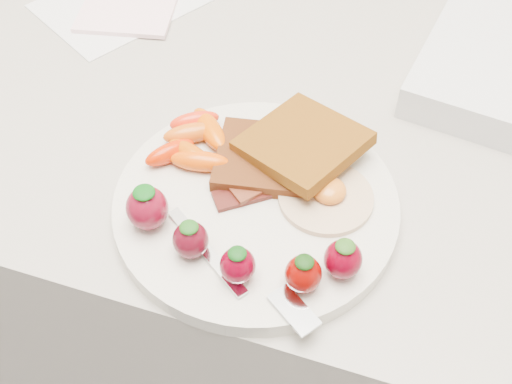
% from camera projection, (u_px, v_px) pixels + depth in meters
% --- Properties ---
extents(counter, '(2.00, 0.60, 0.90)m').
position_uv_depth(counter, '(271.00, 298.00, 1.07)').
color(counter, gray).
rests_on(counter, ground).
extents(plate, '(0.27, 0.27, 0.02)m').
position_uv_depth(plate, '(256.00, 205.00, 0.61)').
color(plate, beige).
rests_on(plate, counter).
extents(toast_lower, '(0.10, 0.10, 0.01)m').
position_uv_depth(toast_lower, '(263.00, 158.00, 0.63)').
color(toast_lower, '#32140B').
rests_on(toast_lower, plate).
extents(toast_upper, '(0.14, 0.14, 0.02)m').
position_uv_depth(toast_upper, '(303.00, 143.00, 0.62)').
color(toast_upper, '#491C04').
rests_on(toast_upper, toast_lower).
extents(fried_egg, '(0.11, 0.11, 0.02)m').
position_uv_depth(fried_egg, '(327.00, 195.00, 0.60)').
color(fried_egg, beige).
rests_on(fried_egg, plate).
extents(bacon_strips, '(0.11, 0.10, 0.01)m').
position_uv_depth(bacon_strips, '(273.00, 184.00, 0.61)').
color(bacon_strips, black).
rests_on(bacon_strips, plate).
extents(baby_carrots, '(0.09, 0.10, 0.02)m').
position_uv_depth(baby_carrots, '(194.00, 141.00, 0.64)').
color(baby_carrots, '#CC540D').
rests_on(baby_carrots, plate).
extents(strawberries, '(0.21, 0.06, 0.05)m').
position_uv_depth(strawberries, '(232.00, 243.00, 0.55)').
color(strawberries, maroon).
rests_on(strawberries, plate).
extents(fork, '(0.16, 0.09, 0.00)m').
position_uv_depth(fork, '(245.00, 277.00, 0.54)').
color(fork, white).
rests_on(fork, plate).
extents(paper_sheet, '(0.24, 0.26, 0.00)m').
position_uv_depth(paper_sheet, '(125.00, 1.00, 0.84)').
color(paper_sheet, silver).
rests_on(paper_sheet, counter).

